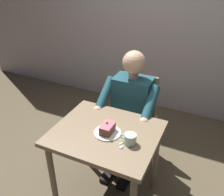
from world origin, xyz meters
TOP-DOWN VIEW (x-y plane):
  - ground_plane at (0.00, 0.00)m, footprint 14.00×14.00m
  - dining_table at (0.00, 0.00)m, footprint 0.82×0.69m
  - chair at (0.00, -0.67)m, footprint 0.42×0.42m
  - seated_person at (-0.00, -0.50)m, footprint 0.53×0.58m
  - dessert_plate at (-0.02, 0.01)m, footprint 0.21×0.21m
  - cake_slice at (-0.02, 0.01)m, footprint 0.08×0.13m
  - coffee_cup at (-0.22, 0.05)m, footprint 0.12×0.09m
  - dessert_spoon at (-0.18, 0.09)m, footprint 0.06×0.14m

SIDE VIEW (x-z plane):
  - ground_plane at x=0.00m, z-range 0.00..0.00m
  - chair at x=0.00m, z-range 0.05..0.95m
  - dining_table at x=0.00m, z-range 0.26..1.00m
  - seated_person at x=0.00m, z-range 0.03..1.25m
  - dessert_spoon at x=-0.18m, z-range 0.74..0.75m
  - dessert_plate at x=-0.02m, z-range 0.74..0.75m
  - coffee_cup at x=-0.22m, z-range 0.74..0.82m
  - cake_slice at x=-0.02m, z-range 0.74..0.83m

